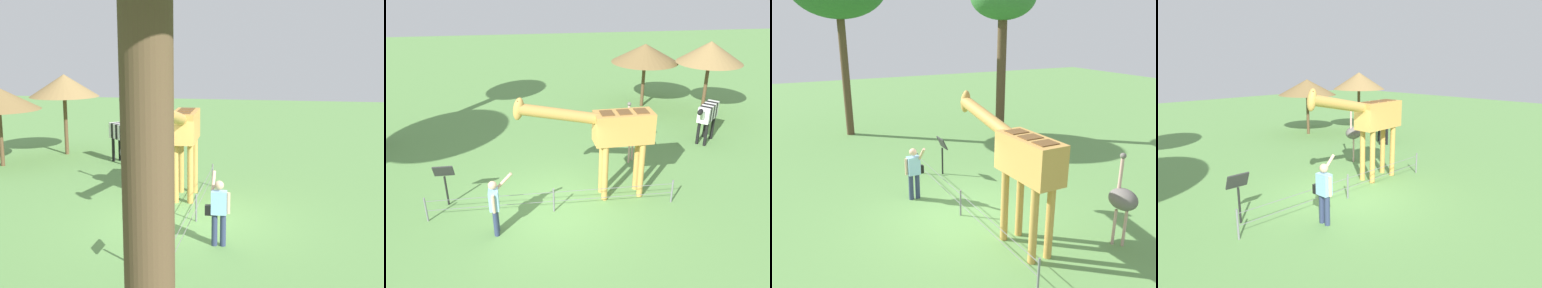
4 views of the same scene
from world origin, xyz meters
TOP-DOWN VIEW (x-y plane):
  - ground_plane at (0.00, 0.00)m, footprint 60.00×60.00m
  - giraffe at (-1.74, -0.52)m, footprint 3.99×0.76m
  - visitor at (1.56, 0.90)m, footprint 0.63×0.58m
  - zebra at (-6.27, -3.81)m, footprint 1.45×1.53m
  - ostrich at (-2.95, -2.58)m, footprint 0.70×0.56m
  - shade_hut_near at (-5.01, -8.25)m, footprint 3.16×3.16m
  - shade_hut_far at (-7.44, -6.64)m, footprint 2.90×2.90m
  - info_sign at (3.06, -0.62)m, footprint 0.56×0.21m
  - wire_fence at (0.00, 0.13)m, footprint 7.05×0.05m

SIDE VIEW (x-z plane):
  - ground_plane at x=0.00m, z-range 0.00..0.00m
  - wire_fence at x=0.00m, z-range 0.03..0.78m
  - visitor at x=1.56m, z-range 0.05..1.75m
  - info_sign at x=3.06m, z-range 0.29..1.61m
  - zebra at x=-6.27m, z-range 0.33..1.99m
  - ostrich at x=-2.95m, z-range 0.05..2.30m
  - giraffe at x=-1.74m, z-range 0.49..3.80m
  - shade_hut_near at x=-5.01m, z-range 1.09..4.13m
  - shade_hut_far at x=-7.44m, z-range 1.22..4.62m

